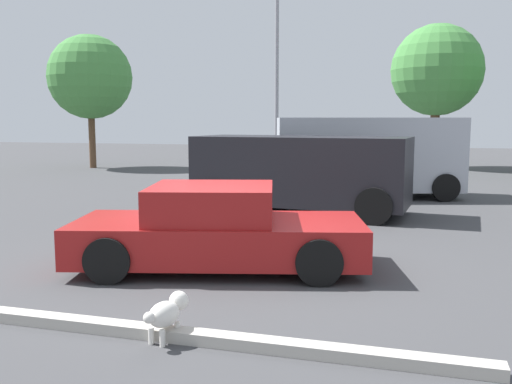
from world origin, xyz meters
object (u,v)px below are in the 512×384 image
object	(u,v)px
van_white	(367,154)
light_post_near	(277,49)
suv_dark	(301,171)
sedan_foreground	(217,230)
dog	(167,312)

from	to	relation	value
van_white	light_post_near	bearing A→B (deg)	118.39
van_white	suv_dark	world-z (taller)	van_white
sedan_foreground	van_white	bearing A→B (deg)	66.34
sedan_foreground	suv_dark	distance (m)	5.29
dog	van_white	bearing A→B (deg)	7.90
van_white	sedan_foreground	bearing A→B (deg)	-115.43
sedan_foreground	van_white	xyz separation A→B (m)	(1.44, 8.67, 0.65)
van_white	dog	bearing A→B (deg)	-110.91
sedan_foreground	suv_dark	xyz separation A→B (m)	(0.20, 5.26, 0.43)
sedan_foreground	van_white	size ratio (longest dim) A/B	0.83
suv_dark	sedan_foreground	bearing A→B (deg)	-87.04
sedan_foreground	light_post_near	distance (m)	13.21
light_post_near	van_white	bearing A→B (deg)	-45.62
van_white	suv_dark	distance (m)	3.63
sedan_foreground	light_post_near	xyz separation A→B (m)	(-2.17, 12.35, 4.15)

